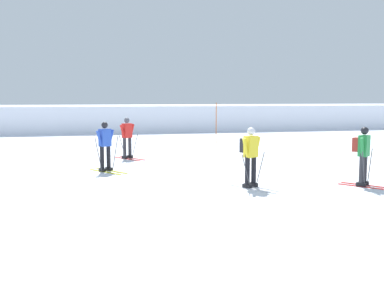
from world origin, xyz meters
name	(u,v)px	position (x,y,z in m)	size (l,w,h in m)	color
ground_plane	(216,179)	(0.00, 0.00, 0.00)	(120.00, 120.00, 0.00)	silver
far_snow_ridge	(142,117)	(0.00, 21.96, 0.96)	(80.00, 8.27, 1.92)	silver
skier_blue	(105,145)	(-3.32, 2.23, 0.92)	(1.26, 1.50, 1.71)	gold
skier_yellow	(250,154)	(0.60, -1.43, 0.95)	(1.13, 1.57, 1.71)	silver
skier_red	(127,137)	(-2.36, 5.24, 0.92)	(1.23, 1.52, 1.71)	red
skier_green	(363,153)	(3.83, -1.92, 0.95)	(1.31, 1.46, 1.71)	red
trail_marker_pole	(216,123)	(2.85, 10.10, 1.13)	(0.04, 0.04, 2.26)	#C65614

